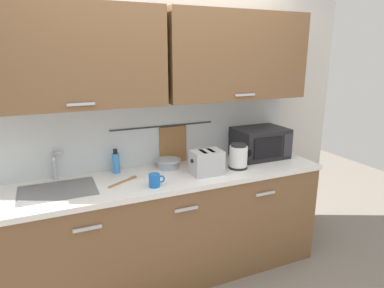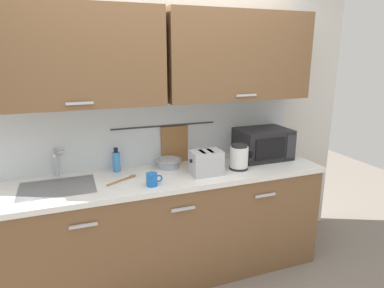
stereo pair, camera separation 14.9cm
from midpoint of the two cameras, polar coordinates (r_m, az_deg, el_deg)
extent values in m
cube|color=brown|center=(2.87, -2.04, -13.96)|extent=(2.50, 0.60, 0.86)
cube|color=#B7B7BC|center=(2.34, -16.15, -13.17)|extent=(0.18, 0.02, 0.02)
cube|color=#B7B7BC|center=(2.46, 0.26, -10.97)|extent=(0.18, 0.02, 0.02)
cube|color=#B7B7BC|center=(2.76, 13.85, -8.45)|extent=(0.18, 0.02, 0.02)
cube|color=white|center=(2.68, -2.13, -5.52)|extent=(2.53, 0.63, 0.04)
cube|color=#9EA0A5|center=(2.59, -20.22, -7.85)|extent=(0.52, 0.38, 0.09)
cube|color=silver|center=(2.88, -4.30, 3.59)|extent=(3.70, 0.06, 2.50)
cube|color=silver|center=(2.86, -4.07, 1.98)|extent=(2.50, 0.01, 0.55)
cube|color=brown|center=(2.52, -17.62, 13.90)|extent=(1.23, 0.33, 0.70)
cube|color=#B7B7BC|center=(2.37, -16.78, 6.62)|extent=(0.18, 0.01, 0.02)
cube|color=brown|center=(2.89, 9.19, 14.47)|extent=(1.23, 0.33, 0.70)
cube|color=#B7B7BC|center=(2.76, 10.73, 8.12)|extent=(0.18, 0.01, 0.02)
cylinder|color=#333338|center=(2.85, -3.19, 3.08)|extent=(0.90, 0.01, 0.01)
cube|color=olive|center=(2.92, -1.52, -0.27)|extent=(0.24, 0.02, 0.34)
cylinder|color=#B2B5BA|center=(2.75, -20.60, -3.08)|extent=(0.03, 0.03, 0.22)
cylinder|color=#B2B5BA|center=(2.65, -20.78, -1.53)|extent=(0.02, 0.16, 0.02)
cube|color=#B2B5BA|center=(2.73, -19.94, -1.20)|extent=(0.07, 0.02, 0.01)
cube|color=black|center=(3.12, 13.25, 0.05)|extent=(0.46, 0.34, 0.27)
cube|color=black|center=(2.96, 14.54, -0.84)|extent=(0.29, 0.01, 0.18)
cube|color=#2D2D33|center=(3.08, 17.81, -0.43)|extent=(0.09, 0.01, 0.21)
cylinder|color=black|center=(2.82, 9.40, -4.00)|extent=(0.16, 0.16, 0.02)
cylinder|color=white|center=(2.79, 9.48, -2.18)|extent=(0.15, 0.15, 0.17)
cylinder|color=#262628|center=(2.77, 9.56, -0.30)|extent=(0.13, 0.13, 0.02)
torus|color=black|center=(2.84, 11.11, -1.80)|extent=(0.11, 0.02, 0.11)
cylinder|color=#3F8CD8|center=(2.76, -11.18, -3.00)|extent=(0.06, 0.06, 0.16)
cylinder|color=black|center=(2.73, -11.28, -1.04)|extent=(0.03, 0.03, 0.04)
cylinder|color=blue|center=(2.43, -5.08, -6.04)|extent=(0.08, 0.08, 0.09)
torus|color=blue|center=(2.45, -3.90, -5.85)|extent=(0.06, 0.01, 0.06)
cylinder|color=#A5ADB7|center=(2.81, -2.48, -3.30)|extent=(0.17, 0.17, 0.07)
torus|color=#A5ADB7|center=(2.80, -2.49, -2.69)|extent=(0.21, 0.21, 0.01)
cube|color=#B7BABF|center=(2.64, 4.02, -3.18)|extent=(0.24, 0.17, 0.19)
cube|color=black|center=(2.60, 3.35, -1.41)|extent=(0.03, 0.12, 0.01)
cube|color=black|center=(2.63, 4.75, -1.26)|extent=(0.03, 0.12, 0.01)
cube|color=black|center=(2.59, 1.45, -2.91)|extent=(0.02, 0.02, 0.02)
cylinder|color=red|center=(2.87, 1.90, -2.69)|extent=(0.08, 0.08, 0.09)
torus|color=red|center=(2.88, 2.85, -2.54)|extent=(0.06, 0.01, 0.06)
cube|color=#9E7042|center=(2.56, -10.63, -6.22)|extent=(0.20, 0.13, 0.01)
ellipsoid|color=#9E7042|center=(2.64, -8.42, -5.38)|extent=(0.07, 0.07, 0.01)
camera|label=1|loc=(0.07, -88.42, 0.43)|focal=31.49mm
camera|label=2|loc=(0.07, 91.58, -0.43)|focal=31.49mm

